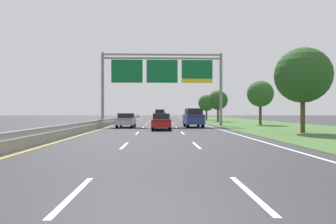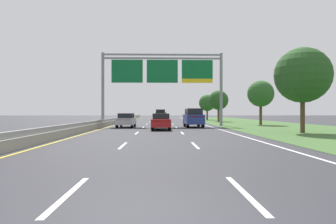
{
  "view_description": "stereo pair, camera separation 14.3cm",
  "coord_description": "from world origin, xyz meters",
  "px_view_note": "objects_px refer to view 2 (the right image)",
  "views": [
    {
      "loc": [
        -0.07,
        -4.76,
        1.72
      ],
      "look_at": [
        0.89,
        27.34,
        1.72
      ],
      "focal_mm": 31.89,
      "sensor_mm": 36.0,
      "label": 1
    },
    {
      "loc": [
        0.07,
        -4.76,
        1.72
      ],
      "look_at": [
        0.89,
        27.34,
        1.72
      ],
      "focal_mm": 31.89,
      "sensor_mm": 36.0,
      "label": 2
    }
  ],
  "objects_px": {
    "pickup_truck_black": "(160,115)",
    "car_red_centre_lane_sedan": "(161,121)",
    "car_blue_right_lane_suv": "(193,117)",
    "roadside_tree_distant": "(207,103)",
    "roadside_tree_far": "(219,100)",
    "car_silver_left_lane_sedan": "(126,120)",
    "overhead_sign_gantry": "(162,74)",
    "roadside_tree_mid": "(261,94)",
    "roadside_tree_near": "(303,75)"
  },
  "relations": [
    {
      "from": "pickup_truck_black",
      "to": "car_red_centre_lane_sedan",
      "type": "relative_size",
      "value": 1.23
    },
    {
      "from": "car_blue_right_lane_suv",
      "to": "car_red_centre_lane_sedan",
      "type": "height_order",
      "value": "car_blue_right_lane_suv"
    },
    {
      "from": "car_red_centre_lane_sedan",
      "to": "roadside_tree_distant",
      "type": "xyz_separation_m",
      "value": [
        10.1,
        35.72,
        2.88
      ]
    },
    {
      "from": "roadside_tree_far",
      "to": "car_silver_left_lane_sedan",
      "type": "bearing_deg",
      "value": -126.03
    },
    {
      "from": "roadside_tree_far",
      "to": "car_red_centre_lane_sedan",
      "type": "bearing_deg",
      "value": -113.07
    },
    {
      "from": "overhead_sign_gantry",
      "to": "roadside_tree_far",
      "type": "relative_size",
      "value": 2.7
    },
    {
      "from": "roadside_tree_mid",
      "to": "roadside_tree_far",
      "type": "xyz_separation_m",
      "value": [
        -2.88,
        13.9,
        -0.3
      ]
    },
    {
      "from": "roadside_tree_far",
      "to": "overhead_sign_gantry",
      "type": "bearing_deg",
      "value": -122.29
    },
    {
      "from": "pickup_truck_black",
      "to": "car_blue_right_lane_suv",
      "type": "bearing_deg",
      "value": -172.28
    },
    {
      "from": "pickup_truck_black",
      "to": "roadside_tree_distant",
      "type": "height_order",
      "value": "roadside_tree_distant"
    },
    {
      "from": "pickup_truck_black",
      "to": "roadside_tree_mid",
      "type": "bearing_deg",
      "value": -144.68
    },
    {
      "from": "car_red_centre_lane_sedan",
      "to": "roadside_tree_mid",
      "type": "relative_size",
      "value": 0.75
    },
    {
      "from": "car_red_centre_lane_sedan",
      "to": "roadside_tree_near",
      "type": "distance_m",
      "value": 13.05
    },
    {
      "from": "car_silver_left_lane_sedan",
      "to": "roadside_tree_distant",
      "type": "relative_size",
      "value": 0.81
    },
    {
      "from": "roadside_tree_near",
      "to": "roadside_tree_far",
      "type": "distance_m",
      "value": 29.1
    },
    {
      "from": "car_silver_left_lane_sedan",
      "to": "roadside_tree_far",
      "type": "height_order",
      "value": "roadside_tree_far"
    },
    {
      "from": "pickup_truck_black",
      "to": "roadside_tree_mid",
      "type": "distance_m",
      "value": 22.42
    },
    {
      "from": "overhead_sign_gantry",
      "to": "roadside_tree_near",
      "type": "distance_m",
      "value": 17.33
    },
    {
      "from": "car_silver_left_lane_sedan",
      "to": "car_red_centre_lane_sedan",
      "type": "xyz_separation_m",
      "value": [
        3.89,
        -4.7,
        0.0
      ]
    },
    {
      "from": "car_blue_right_lane_suv",
      "to": "car_red_centre_lane_sedan",
      "type": "xyz_separation_m",
      "value": [
        -3.66,
        -4.82,
        -0.28
      ]
    },
    {
      "from": "car_red_centre_lane_sedan",
      "to": "roadside_tree_near",
      "type": "xyz_separation_m",
      "value": [
        11.48,
        -4.84,
        3.88
      ]
    },
    {
      "from": "roadside_tree_mid",
      "to": "roadside_tree_distant",
      "type": "relative_size",
      "value": 1.07
    },
    {
      "from": "car_blue_right_lane_suv",
      "to": "overhead_sign_gantry",
      "type": "bearing_deg",
      "value": 45.0
    },
    {
      "from": "roadside_tree_mid",
      "to": "overhead_sign_gantry",
      "type": "bearing_deg",
      "value": -170.59
    },
    {
      "from": "roadside_tree_near",
      "to": "roadside_tree_distant",
      "type": "height_order",
      "value": "roadside_tree_near"
    },
    {
      "from": "car_red_centre_lane_sedan",
      "to": "roadside_tree_distant",
      "type": "relative_size",
      "value": 0.8
    },
    {
      "from": "car_red_centre_lane_sedan",
      "to": "car_blue_right_lane_suv",
      "type": "bearing_deg",
      "value": -36.96
    },
    {
      "from": "overhead_sign_gantry",
      "to": "roadside_tree_distant",
      "type": "distance_m",
      "value": 29.41
    },
    {
      "from": "pickup_truck_black",
      "to": "roadside_tree_near",
      "type": "distance_m",
      "value": 35.13
    },
    {
      "from": "car_silver_left_lane_sedan",
      "to": "roadside_tree_distant",
      "type": "height_order",
      "value": "roadside_tree_distant"
    },
    {
      "from": "overhead_sign_gantry",
      "to": "pickup_truck_black",
      "type": "relative_size",
      "value": 2.77
    },
    {
      "from": "roadside_tree_near",
      "to": "roadside_tree_mid",
      "type": "distance_m",
      "value": 15.28
    },
    {
      "from": "car_silver_left_lane_sedan",
      "to": "roadside_tree_near",
      "type": "relative_size",
      "value": 0.64
    },
    {
      "from": "car_blue_right_lane_suv",
      "to": "roadside_tree_near",
      "type": "distance_m",
      "value": 12.94
    },
    {
      "from": "car_blue_right_lane_suv",
      "to": "roadside_tree_far",
      "type": "height_order",
      "value": "roadside_tree_far"
    },
    {
      "from": "car_silver_left_lane_sedan",
      "to": "car_red_centre_lane_sedan",
      "type": "distance_m",
      "value": 6.1
    },
    {
      "from": "roadside_tree_mid",
      "to": "pickup_truck_black",
      "type": "bearing_deg",
      "value": 126.65
    },
    {
      "from": "car_silver_left_lane_sedan",
      "to": "overhead_sign_gantry",
      "type": "bearing_deg",
      "value": -48.38
    },
    {
      "from": "pickup_truck_black",
      "to": "roadside_tree_near",
      "type": "bearing_deg",
      "value": -162.05
    },
    {
      "from": "overhead_sign_gantry",
      "to": "roadside_tree_mid",
      "type": "height_order",
      "value": "overhead_sign_gantry"
    },
    {
      "from": "pickup_truck_black",
      "to": "roadside_tree_far",
      "type": "height_order",
      "value": "roadside_tree_far"
    },
    {
      "from": "car_red_centre_lane_sedan",
      "to": "roadside_tree_near",
      "type": "height_order",
      "value": "roadside_tree_near"
    },
    {
      "from": "car_silver_left_lane_sedan",
      "to": "car_red_centre_lane_sedan",
      "type": "relative_size",
      "value": 1.01
    },
    {
      "from": "roadside_tree_mid",
      "to": "roadside_tree_distant",
      "type": "height_order",
      "value": "roadside_tree_mid"
    },
    {
      "from": "roadside_tree_mid",
      "to": "car_blue_right_lane_suv",
      "type": "bearing_deg",
      "value": -149.99
    },
    {
      "from": "car_blue_right_lane_suv",
      "to": "pickup_truck_black",
      "type": "bearing_deg",
      "value": 7.88
    },
    {
      "from": "car_blue_right_lane_suv",
      "to": "roadside_tree_near",
      "type": "relative_size",
      "value": 0.68
    },
    {
      "from": "overhead_sign_gantry",
      "to": "roadside_tree_distant",
      "type": "bearing_deg",
      "value": 70.19
    },
    {
      "from": "car_red_centre_lane_sedan",
      "to": "roadside_tree_distant",
      "type": "distance_m",
      "value": 37.23
    },
    {
      "from": "pickup_truck_black",
      "to": "car_blue_right_lane_suv",
      "type": "height_order",
      "value": "pickup_truck_black"
    }
  ]
}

